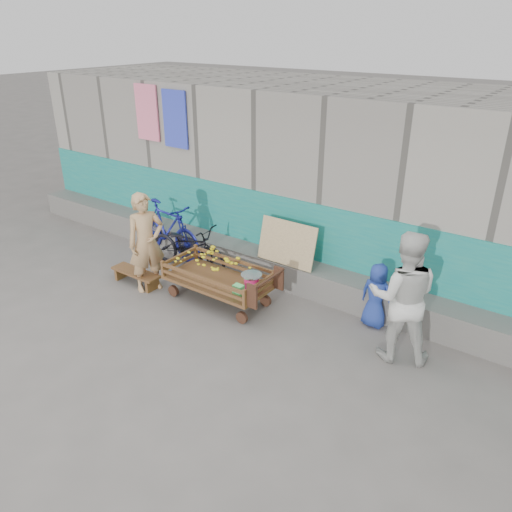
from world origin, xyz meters
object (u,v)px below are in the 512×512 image
Objects in this scene: banana_cart at (216,271)px; child at (376,295)px; bicycle_blue at (167,229)px; bicycle_dark at (188,246)px; woman at (403,297)px; bench at (136,275)px; vendor_man at (146,243)px.

child is at bearing 18.66° from banana_cart.
child is 0.56× the size of bicycle_blue.
banana_cart is at bearing 22.61° from child.
child is 0.61× the size of bicycle_dark.
bicycle_blue is at bearing -28.67° from woman.
child is (3.70, 1.12, 0.31)m from bench.
bicycle_blue is at bearing 108.59° from bench.
woman reaches higher than bicycle_blue.
vendor_man is at bearing -163.73° from banana_cart.
bench is at bearing -165.98° from banana_cart.
vendor_man is (0.30, 0.03, 0.64)m from bench.
banana_cart is 1.28m from bicycle_dark.
bicycle_dark is at bearing 23.90° from vendor_man.
bicycle_blue reaches higher than child.
woman is 1.81× the size of child.
bench is 1.02m from bicycle_dark.
woman is at bearing 139.32° from child.
banana_cart is 1.04× the size of bicycle_blue.
vendor_man is 3.59m from child.
bicycle_dark is at bearing -26.95° from woman.
child is (2.27, 0.77, -0.04)m from banana_cart.
banana_cart is at bearing -121.74° from bicycle_dark.
bench is at bearing -13.81° from woman.
bench is 0.57× the size of vendor_man.
bicycle_blue is at bearing 55.26° from vendor_man.
bicycle_dark is at bearing 6.90° from child.
woman is at bearing -99.26° from bicycle_dark.
bicycle_blue reaches higher than bicycle_dark.
vendor_man is at bearing 175.74° from bicycle_dark.
bench is 0.96× the size of child.
bicycle_dark reaches higher than bench.
woman is (2.79, 0.25, 0.36)m from banana_cart.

